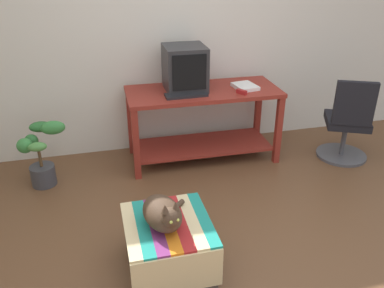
{
  "coord_description": "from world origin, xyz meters",
  "views": [
    {
      "loc": [
        -0.82,
        -2.09,
        2.05
      ],
      "look_at": [
        -0.08,
        0.85,
        0.55
      ],
      "focal_mm": 37.85,
      "sensor_mm": 36.0,
      "label": 1
    }
  ],
  "objects_px": {
    "cat": "(163,213)",
    "potted_plant": "(41,156)",
    "tv_monitor": "(185,68)",
    "ottoman_with_blanket": "(169,246)",
    "desk": "(203,112)",
    "keyboard": "(186,95)",
    "office_chair": "(348,125)",
    "stapler": "(242,92)",
    "book": "(245,86)"
  },
  "relations": [
    {
      "from": "cat",
      "to": "potted_plant",
      "type": "relative_size",
      "value": 0.67
    },
    {
      "from": "tv_monitor",
      "to": "ottoman_with_blanket",
      "type": "bearing_deg",
      "value": -106.31
    },
    {
      "from": "tv_monitor",
      "to": "cat",
      "type": "height_order",
      "value": "tv_monitor"
    },
    {
      "from": "cat",
      "to": "potted_plant",
      "type": "xyz_separation_m",
      "value": [
        -0.89,
        1.41,
        -0.18
      ]
    },
    {
      "from": "desk",
      "to": "keyboard",
      "type": "height_order",
      "value": "keyboard"
    },
    {
      "from": "potted_plant",
      "to": "office_chair",
      "type": "relative_size",
      "value": 0.71
    },
    {
      "from": "potted_plant",
      "to": "office_chair",
      "type": "bearing_deg",
      "value": -4.63
    },
    {
      "from": "desk",
      "to": "cat",
      "type": "xyz_separation_m",
      "value": [
        -0.7,
        -1.56,
        -0.03
      ]
    },
    {
      "from": "ottoman_with_blanket",
      "to": "stapler",
      "type": "relative_size",
      "value": 5.75
    },
    {
      "from": "ottoman_with_blanket",
      "to": "stapler",
      "type": "bearing_deg",
      "value": 53.16
    },
    {
      "from": "desk",
      "to": "potted_plant",
      "type": "height_order",
      "value": "desk"
    },
    {
      "from": "office_chair",
      "to": "stapler",
      "type": "distance_m",
      "value": 1.18
    },
    {
      "from": "desk",
      "to": "tv_monitor",
      "type": "xyz_separation_m",
      "value": [
        -0.17,
        0.06,
        0.45
      ]
    },
    {
      "from": "book",
      "to": "tv_monitor",
      "type": "bearing_deg",
      "value": 160.34
    },
    {
      "from": "ottoman_with_blanket",
      "to": "office_chair",
      "type": "relative_size",
      "value": 0.71
    },
    {
      "from": "tv_monitor",
      "to": "book",
      "type": "xyz_separation_m",
      "value": [
        0.59,
        -0.12,
        -0.19
      ]
    },
    {
      "from": "book",
      "to": "keyboard",
      "type": "bearing_deg",
      "value": 179.52
    },
    {
      "from": "keyboard",
      "to": "stapler",
      "type": "relative_size",
      "value": 3.64
    },
    {
      "from": "cat",
      "to": "potted_plant",
      "type": "distance_m",
      "value": 1.67
    },
    {
      "from": "tv_monitor",
      "to": "stapler",
      "type": "xyz_separation_m",
      "value": [
        0.5,
        -0.27,
        -0.19
      ]
    },
    {
      "from": "ottoman_with_blanket",
      "to": "book",
      "type": "bearing_deg",
      "value": 53.68
    },
    {
      "from": "tv_monitor",
      "to": "book",
      "type": "height_order",
      "value": "tv_monitor"
    },
    {
      "from": "book",
      "to": "desk",
      "type": "bearing_deg",
      "value": 164.36
    },
    {
      "from": "desk",
      "to": "stapler",
      "type": "xyz_separation_m",
      "value": [
        0.33,
        -0.21,
        0.26
      ]
    },
    {
      "from": "book",
      "to": "stapler",
      "type": "relative_size",
      "value": 2.3
    },
    {
      "from": "tv_monitor",
      "to": "potted_plant",
      "type": "xyz_separation_m",
      "value": [
        -1.42,
        -0.22,
        -0.66
      ]
    },
    {
      "from": "book",
      "to": "ottoman_with_blanket",
      "type": "relative_size",
      "value": 0.4
    },
    {
      "from": "keyboard",
      "to": "potted_plant",
      "type": "height_order",
      "value": "keyboard"
    },
    {
      "from": "keyboard",
      "to": "stapler",
      "type": "distance_m",
      "value": 0.54
    },
    {
      "from": "cat",
      "to": "ottoman_with_blanket",
      "type": "bearing_deg",
      "value": 23.48
    },
    {
      "from": "cat",
      "to": "book",
      "type": "bearing_deg",
      "value": 39.81
    },
    {
      "from": "desk",
      "to": "tv_monitor",
      "type": "height_order",
      "value": "tv_monitor"
    },
    {
      "from": "keyboard",
      "to": "tv_monitor",
      "type": "bearing_deg",
      "value": 78.2
    },
    {
      "from": "stapler",
      "to": "office_chair",
      "type": "bearing_deg",
      "value": -40.59
    },
    {
      "from": "tv_monitor",
      "to": "book",
      "type": "bearing_deg",
      "value": -10.49
    },
    {
      "from": "potted_plant",
      "to": "stapler",
      "type": "xyz_separation_m",
      "value": [
        1.92,
        -0.05,
        0.47
      ]
    },
    {
      "from": "potted_plant",
      "to": "cat",
      "type": "bearing_deg",
      "value": -57.64
    },
    {
      "from": "book",
      "to": "potted_plant",
      "type": "height_order",
      "value": "book"
    },
    {
      "from": "ottoman_with_blanket",
      "to": "cat",
      "type": "bearing_deg",
      "value": -143.01
    },
    {
      "from": "cat",
      "to": "stapler",
      "type": "height_order",
      "value": "stapler"
    },
    {
      "from": "potted_plant",
      "to": "stapler",
      "type": "height_order",
      "value": "stapler"
    },
    {
      "from": "stapler",
      "to": "desk",
      "type": "bearing_deg",
      "value": 116.83
    },
    {
      "from": "ottoman_with_blanket",
      "to": "potted_plant",
      "type": "xyz_separation_m",
      "value": [
        -0.92,
        1.38,
        0.11
      ]
    },
    {
      "from": "office_chair",
      "to": "cat",
      "type": "bearing_deg",
      "value": 53.33
    },
    {
      "from": "stapler",
      "to": "potted_plant",
      "type": "bearing_deg",
      "value": 147.7
    },
    {
      "from": "desk",
      "to": "keyboard",
      "type": "bearing_deg",
      "value": -144.96
    },
    {
      "from": "tv_monitor",
      "to": "cat",
      "type": "relative_size",
      "value": 1.01
    },
    {
      "from": "tv_monitor",
      "to": "stapler",
      "type": "distance_m",
      "value": 0.6
    },
    {
      "from": "office_chair",
      "to": "stapler",
      "type": "height_order",
      "value": "office_chair"
    },
    {
      "from": "cat",
      "to": "potted_plant",
      "type": "bearing_deg",
      "value": 108.84
    }
  ]
}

